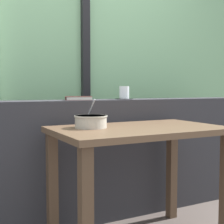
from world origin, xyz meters
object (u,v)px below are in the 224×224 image
at_px(juice_glass, 124,93).
at_px(closed_book, 78,98).
at_px(coaster_square, 124,99).
at_px(breakfast_table, 139,149).
at_px(soup_bowl, 91,121).

xyz_separation_m(juice_glass, closed_book, (-0.38, 0.00, -0.03)).
xyz_separation_m(coaster_square, closed_book, (-0.38, 0.00, 0.01)).
height_order(coaster_square, closed_book, closed_book).
distance_m(breakfast_table, juice_glass, 0.65).
bearing_deg(coaster_square, juice_glass, 0.00).
distance_m(breakfast_table, closed_book, 0.63).
bearing_deg(breakfast_table, soup_bowl, 160.04).
height_order(breakfast_table, juice_glass, juice_glass).
relative_size(breakfast_table, juice_glass, 10.71).
bearing_deg(soup_bowl, coaster_square, 42.26).
relative_size(juice_glass, closed_book, 0.42).
height_order(breakfast_table, coaster_square, coaster_square).
bearing_deg(closed_book, coaster_square, -0.00).
height_order(juice_glass, soup_bowl, juice_glass).
distance_m(coaster_square, soup_bowl, 0.64).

